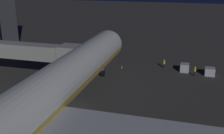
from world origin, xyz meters
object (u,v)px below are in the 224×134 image
airliner_at_gate (21,116)px  traffic_cone_nose_starboard (101,65)px  ground_crew_by_tug (164,63)px  traffic_cone_nose_port (122,67)px  jet_bridge (29,51)px  baggage_container_near_belt (210,72)px  ground_crew_near_nose_gear (195,71)px  baggage_container_mid_row (185,68)px

airliner_at_gate → traffic_cone_nose_starboard: airliner_at_gate is taller
ground_crew_by_tug → traffic_cone_nose_starboard: size_ratio=3.15×
traffic_cone_nose_port → traffic_cone_nose_starboard: (4.40, 0.00, 0.00)m
airliner_at_gate → ground_crew_by_tug: 35.21m
jet_bridge → baggage_container_near_belt: bearing=-160.1°
jet_bridge → ground_crew_by_tug: jet_bridge is taller
baggage_container_near_belt → ground_crew_near_nose_gear: ground_crew_near_nose_gear is taller
baggage_container_near_belt → ground_crew_by_tug: size_ratio=1.02×
jet_bridge → baggage_container_near_belt: jet_bridge is taller
baggage_container_mid_row → traffic_cone_nose_port: size_ratio=3.35×
ground_crew_near_nose_gear → ground_crew_by_tug: bearing=-28.9°
airliner_at_gate → baggage_container_near_belt: airliner_at_gate is taller
traffic_cone_nose_port → baggage_container_near_belt: bearing=-178.9°
baggage_container_near_belt → traffic_cone_nose_starboard: baggage_container_near_belt is taller
baggage_container_mid_row → ground_crew_near_nose_gear: ground_crew_near_nose_gear is taller
jet_bridge → ground_crew_near_nose_gear: size_ratio=11.56×
jet_bridge → ground_crew_by_tug: size_ratio=12.38×
ground_crew_near_nose_gear → traffic_cone_nose_starboard: bearing=-2.8°
baggage_container_mid_row → ground_crew_near_nose_gear: size_ratio=0.99×
jet_bridge → baggage_container_mid_row: bearing=-155.3°
traffic_cone_nose_starboard → traffic_cone_nose_port: bearing=180.0°
baggage_container_mid_row → ground_crew_near_nose_gear: (-1.86, 2.17, 0.25)m
ground_crew_near_nose_gear → ground_crew_by_tug: size_ratio=1.07×
traffic_cone_nose_starboard → airliner_at_gate: bearing=94.1°
ground_crew_near_nose_gear → traffic_cone_nose_starboard: ground_crew_near_nose_gear is taller
baggage_container_mid_row → traffic_cone_nose_starboard: 16.61m
airliner_at_gate → traffic_cone_nose_starboard: bearing=-85.9°
airliner_at_gate → baggage_container_mid_row: airliner_at_gate is taller
baggage_container_mid_row → baggage_container_near_belt: bearing=168.2°
baggage_container_near_belt → traffic_cone_nose_port: (16.69, 0.31, -0.45)m
traffic_cone_nose_port → jet_bridge: bearing=37.8°
traffic_cone_nose_port → traffic_cone_nose_starboard: same height
airliner_at_gate → baggage_container_near_belt: size_ratio=35.83×
jet_bridge → traffic_cone_nose_starboard: bearing=-131.2°
airliner_at_gate → traffic_cone_nose_starboard: (2.20, -31.06, -4.85)m
ground_crew_near_nose_gear → traffic_cone_nose_starboard: (18.41, -0.91, -0.75)m
traffic_cone_nose_port → ground_crew_by_tug: bearing=-163.9°
ground_crew_by_tug → ground_crew_near_nose_gear: bearing=151.1°
jet_bridge → ground_crew_by_tug: bearing=-149.2°
baggage_container_mid_row → jet_bridge: bearing=24.7°
baggage_container_mid_row → traffic_cone_nose_starboard: bearing=4.3°
baggage_container_mid_row → airliner_at_gate: bearing=66.1°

